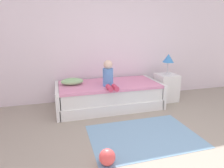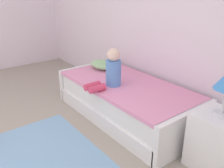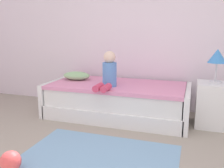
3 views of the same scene
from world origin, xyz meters
The scene contains 8 objects.
wall_rear centered at (0.00, 2.60, 1.45)m, with size 7.20×0.10×2.90m, color white.
bed centered at (-0.27, 2.00, 0.25)m, with size 2.11×1.00×0.50m.
nightstand centered at (1.08, 2.02, 0.30)m, with size 0.44×0.44×0.60m, color white.
table_lamp centered at (1.08, 2.02, 0.94)m, with size 0.24×0.24×0.45m.
child_figure centered at (-0.33, 1.77, 0.70)m, with size 0.20×0.51×0.50m.
pillow centered at (-0.99, 2.10, 0.56)m, with size 0.44×0.30×0.13m, color #99CC8C.
toy_ball centered at (-0.76, 0.23, 0.10)m, with size 0.20×0.20×0.20m, color #E54C4C.
area_rug centered at (-0.08, 0.70, 0.00)m, with size 1.60×1.10×0.01m, color #7AA8CC.
Camera 3 is at (0.79, -1.46, 1.29)m, focal length 39.81 mm.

